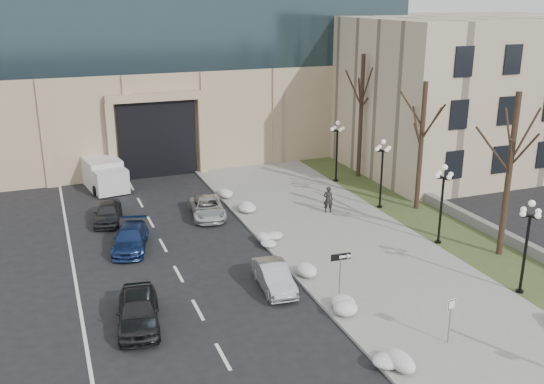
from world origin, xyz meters
The scene contains 27 objects.
sidewalk centered at (3.50, 14.00, 0.06)m, with size 9.00×40.00×0.12m, color gray.
curb centered at (-1.00, 14.00, 0.07)m, with size 0.30×40.00×0.14m, color gray.
grass_strip centered at (10.00, 14.00, 0.05)m, with size 4.00×40.00×0.10m, color #394723.
stone_wall centered at (12.00, 16.00, 0.35)m, with size 0.50×30.00×0.70m, color slate.
classical_building centered at (22.00, 27.98, 6.00)m, with size 22.00×18.12×12.00m.
car_a centered at (-9.21, 9.57, 0.74)m, with size 1.76×4.36×1.49m, color black.
car_b centered at (-2.50, 10.73, 0.63)m, with size 1.34×3.83×1.26m, color #B0B3B8.
car_c centered at (-8.28, 18.14, 0.63)m, with size 1.77×4.35×1.26m, color navy.
car_d centered at (-2.87, 21.69, 0.61)m, with size 2.02×4.37×1.22m, color silver.
car_e centered at (-8.97, 22.95, 0.65)m, with size 1.54×3.83×1.31m, color #2B2B30.
pedestrian centered at (4.60, 19.33, 1.00)m, with size 0.64×0.42×1.76m, color black.
box_truck centered at (-8.49, 31.17, 1.04)m, with size 3.34×7.04×2.15m.
one_way_sign centered at (-0.20, 7.96, 2.20)m, with size 0.99×0.27×2.67m.
keep_sign centered at (2.33, 3.51, 1.54)m, with size 0.45×0.11×2.09m.
snow_clump_b centered at (-0.56, 2.49, 0.30)m, with size 1.10×1.60×0.36m, color white.
snow_clump_c centered at (-0.64, 7.46, 0.30)m, with size 1.10×1.60×0.36m, color white.
snow_clump_d centered at (-0.33, 11.43, 0.30)m, with size 1.10×1.60×0.36m, color white.
snow_clump_e centered at (-0.66, 15.94, 0.30)m, with size 1.10×1.60×0.36m, color white.
snow_clump_f centered at (-0.58, 20.92, 0.30)m, with size 1.10×1.60×0.36m, color white.
snow_clump_g centered at (-0.45, 25.12, 0.30)m, with size 1.10×1.60×0.36m, color white.
lamppost_a centered at (8.30, 6.00, 3.07)m, with size 1.18×1.18×4.76m.
lamppost_b centered at (8.30, 12.50, 3.07)m, with size 1.18×1.18×4.76m.
lamppost_c centered at (8.30, 19.00, 3.07)m, with size 1.18×1.18×4.76m.
lamppost_d centered at (8.30, 25.50, 3.07)m, with size 1.18×1.18×4.76m.
tree_near centered at (10.50, 10.00, 5.83)m, with size 3.20×3.20×9.00m.
tree_mid centered at (10.50, 18.00, 5.50)m, with size 3.20×3.20×8.50m.
tree_far centered at (10.50, 26.00, 6.15)m, with size 3.20×3.20×9.50m.
Camera 1 is at (-12.12, -14.09, 13.67)m, focal length 40.00 mm.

